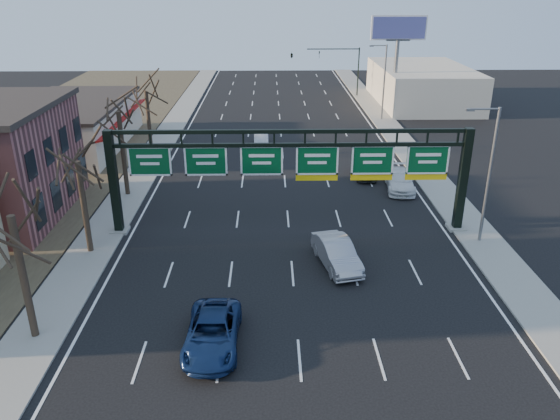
{
  "coord_description": "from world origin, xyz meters",
  "views": [
    {
      "loc": [
        -1.3,
        -26.33,
        16.11
      ],
      "look_at": [
        -0.7,
        4.09,
        3.2
      ],
      "focal_mm": 35.0,
      "sensor_mm": 36.0,
      "label": 1
    }
  ],
  "objects_px": {
    "sign_gantry": "(292,167)",
    "car_white_wagon": "(400,180)",
    "car_blue_suv": "(212,333)",
    "car_silver_sedan": "(337,253)"
  },
  "relations": [
    {
      "from": "sign_gantry",
      "to": "car_silver_sedan",
      "type": "relative_size",
      "value": 4.85
    },
    {
      "from": "car_blue_suv",
      "to": "car_silver_sedan",
      "type": "bearing_deg",
      "value": 49.91
    },
    {
      "from": "sign_gantry",
      "to": "car_blue_suv",
      "type": "xyz_separation_m",
      "value": [
        -4.23,
        -12.89,
        -3.88
      ]
    },
    {
      "from": "sign_gantry",
      "to": "car_white_wagon",
      "type": "distance_m",
      "value": 12.79
    },
    {
      "from": "sign_gantry",
      "to": "car_blue_suv",
      "type": "relative_size",
      "value": 4.56
    },
    {
      "from": "car_blue_suv",
      "to": "car_silver_sedan",
      "type": "xyz_separation_m",
      "value": [
        6.77,
        7.79,
        0.09
      ]
    },
    {
      "from": "sign_gantry",
      "to": "car_blue_suv",
      "type": "height_order",
      "value": "sign_gantry"
    },
    {
      "from": "car_blue_suv",
      "to": "car_white_wagon",
      "type": "height_order",
      "value": "car_white_wagon"
    },
    {
      "from": "sign_gantry",
      "to": "car_silver_sedan",
      "type": "distance_m",
      "value": 6.85
    },
    {
      "from": "car_silver_sedan",
      "to": "sign_gantry",
      "type": "bearing_deg",
      "value": 103.53
    }
  ]
}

